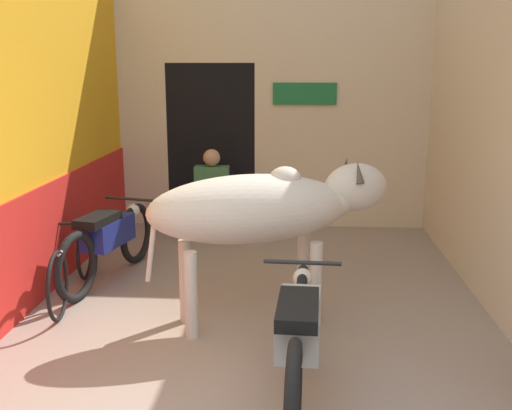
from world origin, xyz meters
The scene contains 9 objects.
wall_left_shopfront centered at (-2.22, 2.72, 1.89)m, with size 0.25×5.45×3.91m.
wall_back_with_doorway centered at (-0.34, 5.72, 1.63)m, with size 4.27×0.93×3.91m.
wall_right_with_door centered at (2.22, 2.68, 1.93)m, with size 0.22×5.45×3.91m.
cow centered at (0.08, 2.19, 1.03)m, with size 2.19×1.14×1.45m.
motorcycle_near centered at (0.37, 0.94, 0.47)m, with size 0.58×2.03×0.82m.
motorcycle_far centered at (-1.62, 3.12, 0.45)m, with size 0.64×1.89×0.80m.
bicycle centered at (-1.83, 2.62, 0.33)m, with size 0.44×1.70×0.65m.
shopkeeper_seated centered at (-0.77, 4.89, 0.61)m, with size 0.45×0.34×1.16m.
plastic_stool centered at (-0.42, 4.93, 0.22)m, with size 0.37×0.37×0.42m.
Camera 1 is at (0.33, -2.81, 2.24)m, focal length 42.00 mm.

